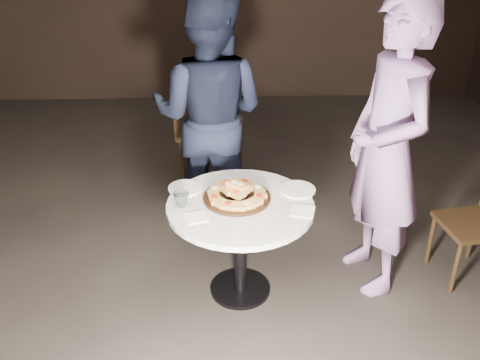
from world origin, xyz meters
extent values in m
plane|color=black|center=(0.00, 0.00, 0.00)|extent=(7.00, 7.00, 0.00)
cylinder|color=black|center=(0.03, -0.10, 0.01)|extent=(0.39, 0.39, 0.03)
cylinder|color=black|center=(0.03, -0.10, 0.32)|extent=(0.08, 0.08, 0.60)
cylinder|color=silver|center=(0.03, -0.10, 0.63)|extent=(0.88, 0.88, 0.03)
cylinder|color=black|center=(0.01, -0.05, 0.66)|extent=(0.45, 0.45, 0.02)
cube|color=#B68746|center=(0.14, -0.10, 0.68)|extent=(0.08, 0.10, 0.04)
cylinder|color=red|center=(0.14, -0.10, 0.70)|extent=(0.05, 0.05, 0.01)
cube|color=#B68746|center=(0.15, -0.04, 0.68)|extent=(0.08, 0.10, 0.04)
cube|color=#B68746|center=(0.14, 0.01, 0.68)|extent=(0.09, 0.10, 0.04)
cylinder|color=beige|center=(0.14, 0.01, 0.70)|extent=(0.05, 0.05, 0.01)
cube|color=#B68746|center=(0.11, 0.05, 0.68)|extent=(0.10, 0.11, 0.04)
cube|color=#B68746|center=(0.06, 0.08, 0.68)|extent=(0.11, 0.10, 0.04)
cylinder|color=red|center=(0.06, 0.08, 0.70)|extent=(0.05, 0.05, 0.01)
cube|color=#B68746|center=(0.01, 0.09, 0.68)|extent=(0.09, 0.08, 0.04)
cube|color=#B68746|center=(-0.04, 0.08, 0.68)|extent=(0.10, 0.08, 0.04)
cylinder|color=red|center=(-0.04, 0.08, 0.70)|extent=(0.05, 0.05, 0.01)
cube|color=#B68746|center=(-0.09, 0.05, 0.68)|extent=(0.10, 0.11, 0.04)
cube|color=#B68746|center=(-0.12, 0.01, 0.68)|extent=(0.09, 0.10, 0.04)
cylinder|color=beige|center=(-0.12, 0.01, 0.70)|extent=(0.05, 0.05, 0.01)
cube|color=#B68746|center=(-0.13, -0.05, 0.68)|extent=(0.08, 0.09, 0.04)
cube|color=#B68746|center=(-0.12, -0.10, 0.68)|extent=(0.08, 0.10, 0.04)
cylinder|color=red|center=(-0.12, -0.10, 0.70)|extent=(0.05, 0.05, 0.01)
cube|color=#B68746|center=(-0.08, -0.14, 0.68)|extent=(0.11, 0.11, 0.04)
cube|color=#B68746|center=(-0.04, -0.17, 0.68)|extent=(0.10, 0.09, 0.04)
cylinder|color=red|center=(-0.04, -0.17, 0.70)|extent=(0.05, 0.05, 0.01)
cube|color=#B68746|center=(0.01, -0.18, 0.68)|extent=(0.09, 0.08, 0.04)
cube|color=#B68746|center=(0.07, -0.17, 0.68)|extent=(0.10, 0.09, 0.04)
cylinder|color=beige|center=(0.07, -0.17, 0.70)|extent=(0.05, 0.05, 0.01)
cube|color=#B68746|center=(0.11, -0.14, 0.68)|extent=(0.11, 0.10, 0.04)
cube|color=#B68746|center=(0.06, -0.04, 0.71)|extent=(0.10, 0.11, 0.04)
cylinder|color=#2D6B1E|center=(0.06, -0.04, 0.73)|extent=(0.05, 0.05, 0.01)
cube|color=#B68746|center=(0.01, 0.00, 0.71)|extent=(0.10, 0.09, 0.03)
cylinder|color=beige|center=(0.01, 0.00, 0.73)|extent=(0.05, 0.05, 0.01)
cube|color=#B68746|center=(-0.03, -0.05, 0.71)|extent=(0.10, 0.10, 0.04)
cylinder|color=orange|center=(-0.03, -0.05, 0.73)|extent=(0.05, 0.05, 0.01)
cube|color=#B68746|center=(0.01, -0.09, 0.71)|extent=(0.11, 0.11, 0.04)
cylinder|color=red|center=(0.01, -0.09, 0.73)|extent=(0.06, 0.06, 0.01)
cube|color=#B68746|center=(0.03, -0.05, 0.74)|extent=(0.11, 0.11, 0.04)
cylinder|color=beige|center=(0.03, -0.05, 0.76)|extent=(0.06, 0.06, 0.01)
cube|color=#B68746|center=(0.00, -0.03, 0.74)|extent=(0.11, 0.10, 0.04)
cylinder|color=beige|center=(0.00, -0.03, 0.76)|extent=(0.06, 0.06, 0.01)
cylinder|color=white|center=(-0.30, 0.09, 0.66)|extent=(0.26, 0.26, 0.01)
cylinder|color=white|center=(0.39, 0.04, 0.66)|extent=(0.25, 0.25, 0.01)
imported|color=silver|center=(-0.31, -0.11, 0.69)|extent=(0.11, 0.11, 0.08)
cube|color=white|center=(-0.22, -0.24, 0.65)|extent=(0.15, 0.15, 0.01)
cube|color=white|center=(0.38, -0.20, 0.65)|extent=(0.16, 0.16, 0.01)
cube|color=black|center=(-0.15, 1.31, 0.51)|extent=(0.56, 0.56, 0.05)
cube|color=black|center=(-0.20, 1.07, 0.77)|extent=(0.48, 0.13, 0.51)
cylinder|color=black|center=(0.09, 1.47, 0.26)|extent=(0.05, 0.05, 0.51)
cylinder|color=black|center=(-0.32, 1.55, 0.26)|extent=(0.05, 0.05, 0.51)
cylinder|color=black|center=(0.01, 1.07, 0.26)|extent=(0.05, 0.05, 0.51)
cylinder|color=black|center=(-0.39, 1.14, 0.26)|extent=(0.05, 0.05, 0.51)
cube|color=black|center=(1.50, 0.01, 0.39)|extent=(0.41, 0.41, 0.03)
cylinder|color=black|center=(1.33, 0.14, 0.19)|extent=(0.04, 0.04, 0.39)
cylinder|color=black|center=(1.37, -0.16, 0.19)|extent=(0.04, 0.04, 0.39)
cylinder|color=black|center=(1.63, 0.19, 0.19)|extent=(0.04, 0.04, 0.39)
imported|color=black|center=(-0.15, 0.73, 0.87)|extent=(0.99, 0.86, 1.74)
imported|color=slate|center=(0.89, 0.01, 0.92)|extent=(0.57, 0.75, 1.83)
camera|label=1|loc=(-0.08, -2.76, 2.27)|focal=40.00mm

